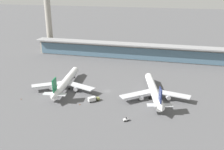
{
  "coord_description": "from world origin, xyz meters",
  "views": [
    {
      "loc": [
        40.14,
        -149.65,
        69.86
      ],
      "look_at": [
        0.0,
        12.79,
        7.11
      ],
      "focal_mm": 39.82,
      "sensor_mm": 36.0,
      "label": 1
    }
  ],
  "objects_px": {
    "airliner_left_stand": "(65,82)",
    "safety_cone_bravo": "(80,104)",
    "airliner_centre_stand": "(154,91)",
    "safety_cone_alpha": "(21,99)",
    "service_truck_near_nose_red": "(167,92)",
    "service_truck_under_wing_white": "(126,120)",
    "safety_cone_charlie": "(53,98)",
    "control_tower": "(48,12)",
    "service_truck_mid_apron_olive": "(93,99)"
  },
  "relations": [
    {
      "from": "airliner_centre_stand",
      "to": "service_truck_under_wing_white",
      "type": "height_order",
      "value": "airliner_centre_stand"
    },
    {
      "from": "safety_cone_charlie",
      "to": "service_truck_under_wing_white",
      "type": "bearing_deg",
      "value": -16.83
    },
    {
      "from": "airliner_centre_stand",
      "to": "service_truck_mid_apron_olive",
      "type": "xyz_separation_m",
      "value": [
        -36.17,
        -14.61,
        -3.18
      ]
    },
    {
      "from": "service_truck_near_nose_red",
      "to": "safety_cone_charlie",
      "type": "height_order",
      "value": "service_truck_near_nose_red"
    },
    {
      "from": "airliner_left_stand",
      "to": "airliner_centre_stand",
      "type": "xyz_separation_m",
      "value": [
        60.75,
        0.25,
        0.0
      ]
    },
    {
      "from": "airliner_centre_stand",
      "to": "safety_cone_alpha",
      "type": "distance_m",
      "value": 84.61
    },
    {
      "from": "safety_cone_alpha",
      "to": "safety_cone_charlie",
      "type": "bearing_deg",
      "value": 15.8
    },
    {
      "from": "airliner_centre_stand",
      "to": "safety_cone_charlie",
      "type": "bearing_deg",
      "value": -164.38
    },
    {
      "from": "safety_cone_alpha",
      "to": "airliner_centre_stand",
      "type": "bearing_deg",
      "value": 15.66
    },
    {
      "from": "airliner_centre_stand",
      "to": "safety_cone_alpha",
      "type": "relative_size",
      "value": 82.03
    },
    {
      "from": "airliner_left_stand",
      "to": "safety_cone_bravo",
      "type": "distance_m",
      "value": 27.76
    },
    {
      "from": "airliner_left_stand",
      "to": "safety_cone_charlie",
      "type": "bearing_deg",
      "value": -94.48
    },
    {
      "from": "airliner_left_stand",
      "to": "airliner_centre_stand",
      "type": "bearing_deg",
      "value": 0.23
    },
    {
      "from": "service_truck_near_nose_red",
      "to": "safety_cone_bravo",
      "type": "height_order",
      "value": "service_truck_near_nose_red"
    },
    {
      "from": "service_truck_mid_apron_olive",
      "to": "safety_cone_bravo",
      "type": "height_order",
      "value": "service_truck_mid_apron_olive"
    },
    {
      "from": "service_truck_mid_apron_olive",
      "to": "safety_cone_bravo",
      "type": "xyz_separation_m",
      "value": [
        -6.41,
        -6.13,
        -1.37
      ]
    },
    {
      "from": "service_truck_near_nose_red",
      "to": "service_truck_under_wing_white",
      "type": "bearing_deg",
      "value": -116.21
    },
    {
      "from": "control_tower",
      "to": "safety_cone_alpha",
      "type": "distance_m",
      "value": 131.31
    },
    {
      "from": "service_truck_near_nose_red",
      "to": "safety_cone_alpha",
      "type": "height_order",
      "value": "service_truck_near_nose_red"
    },
    {
      "from": "service_truck_near_nose_red",
      "to": "safety_cone_alpha",
      "type": "bearing_deg",
      "value": -160.72
    },
    {
      "from": "service_truck_near_nose_red",
      "to": "control_tower",
      "type": "height_order",
      "value": "control_tower"
    },
    {
      "from": "control_tower",
      "to": "service_truck_near_nose_red",
      "type": "bearing_deg",
      "value": -34.06
    },
    {
      "from": "safety_cone_bravo",
      "to": "control_tower",
      "type": "bearing_deg",
      "value": 123.81
    },
    {
      "from": "airliner_left_stand",
      "to": "safety_cone_alpha",
      "type": "height_order",
      "value": "airliner_left_stand"
    },
    {
      "from": "airliner_centre_stand",
      "to": "control_tower",
      "type": "relative_size",
      "value": 0.77
    },
    {
      "from": "safety_cone_bravo",
      "to": "safety_cone_charlie",
      "type": "height_order",
      "value": "same"
    },
    {
      "from": "service_truck_under_wing_white",
      "to": "safety_cone_charlie",
      "type": "bearing_deg",
      "value": 163.17
    },
    {
      "from": "airliner_centre_stand",
      "to": "safety_cone_charlie",
      "type": "height_order",
      "value": "airliner_centre_stand"
    },
    {
      "from": "service_truck_near_nose_red",
      "to": "airliner_centre_stand",
      "type": "bearing_deg",
      "value": -134.39
    },
    {
      "from": "airliner_centre_stand",
      "to": "safety_cone_bravo",
      "type": "distance_m",
      "value": 47.58
    },
    {
      "from": "airliner_left_stand",
      "to": "control_tower",
      "type": "height_order",
      "value": "control_tower"
    },
    {
      "from": "control_tower",
      "to": "safety_cone_bravo",
      "type": "xyz_separation_m",
      "value": [
        78.09,
        -116.58,
        -40.27
      ]
    },
    {
      "from": "airliner_centre_stand",
      "to": "safety_cone_bravo",
      "type": "xyz_separation_m",
      "value": [
        -42.58,
        -20.74,
        -4.55
      ]
    },
    {
      "from": "safety_cone_charlie",
      "to": "airliner_centre_stand",
      "type": "bearing_deg",
      "value": 15.62
    },
    {
      "from": "service_truck_mid_apron_olive",
      "to": "control_tower",
      "type": "relative_size",
      "value": 0.09
    },
    {
      "from": "airliner_centre_stand",
      "to": "service_truck_under_wing_white",
      "type": "relative_size",
      "value": 17.3
    },
    {
      "from": "safety_cone_alpha",
      "to": "airliner_left_stand",
      "type": "bearing_deg",
      "value": 47.59
    },
    {
      "from": "safety_cone_bravo",
      "to": "service_truck_near_nose_red",
      "type": "bearing_deg",
      "value": 29.91
    },
    {
      "from": "airliner_left_stand",
      "to": "control_tower",
      "type": "bearing_deg",
      "value": 121.95
    },
    {
      "from": "service_truck_near_nose_red",
      "to": "control_tower",
      "type": "xyz_separation_m",
      "value": [
        -129.07,
        87.25,
        39.72
      ]
    },
    {
      "from": "airliner_left_stand",
      "to": "safety_cone_alpha",
      "type": "relative_size",
      "value": 82.96
    },
    {
      "from": "service_truck_under_wing_white",
      "to": "service_truck_mid_apron_olive",
      "type": "distance_m",
      "value": 30.23
    },
    {
      "from": "service_truck_under_wing_white",
      "to": "safety_cone_charlie",
      "type": "distance_m",
      "value": 52.5
    },
    {
      "from": "service_truck_near_nose_red",
      "to": "safety_cone_bravo",
      "type": "bearing_deg",
      "value": -150.09
    },
    {
      "from": "control_tower",
      "to": "safety_cone_charlie",
      "type": "relative_size",
      "value": 106.46
    },
    {
      "from": "airliner_centre_stand",
      "to": "service_truck_near_nose_red",
      "type": "height_order",
      "value": "airliner_centre_stand"
    },
    {
      "from": "safety_cone_charlie",
      "to": "airliner_left_stand",
      "type": "bearing_deg",
      "value": 85.52
    },
    {
      "from": "airliner_centre_stand",
      "to": "safety_cone_alpha",
      "type": "xyz_separation_m",
      "value": [
        -81.35,
        -22.8,
        -4.55
      ]
    },
    {
      "from": "airliner_centre_stand",
      "to": "safety_cone_bravo",
      "type": "bearing_deg",
      "value": -154.03
    },
    {
      "from": "safety_cone_alpha",
      "to": "safety_cone_bravo",
      "type": "relative_size",
      "value": 1.0
    }
  ]
}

